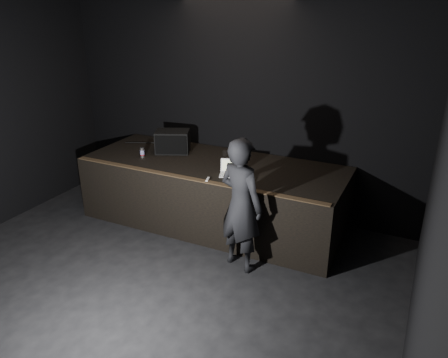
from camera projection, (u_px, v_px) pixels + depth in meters
The scene contains 11 objects.
ground at pixel (98, 328), 4.72m from camera, with size 7.00×7.00×0.00m, color black.
room_walls at pixel (74, 150), 3.95m from camera, with size 6.10×7.10×3.52m.
stage_riser at pixel (213, 193), 6.80m from camera, with size 4.00×1.50×1.00m, color black.
riser_lip at pixel (190, 178), 6.02m from camera, with size 3.92×0.10×0.01m, color brown.
stage_monitor at pixel (173, 142), 7.02m from camera, with size 0.63×0.56×0.35m.
cable at pixel (150, 143), 7.52m from camera, with size 0.02×0.02×0.84m, color black.
laptop at pixel (230, 171), 6.16m from camera, with size 0.36×0.34×0.20m.
beer_can at pixel (142, 153), 6.80m from camera, with size 0.07×0.07×0.16m.
plastic_cup at pixel (225, 154), 6.85m from camera, with size 0.08×0.08×0.10m, color white.
wii_remote at pixel (208, 180), 5.96m from camera, with size 0.03×0.13×0.03m, color white.
person at pixel (241, 205), 5.50m from camera, with size 0.65×0.42×1.78m, color black.
Camera 1 is at (2.87, -2.78, 3.28)m, focal length 35.00 mm.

